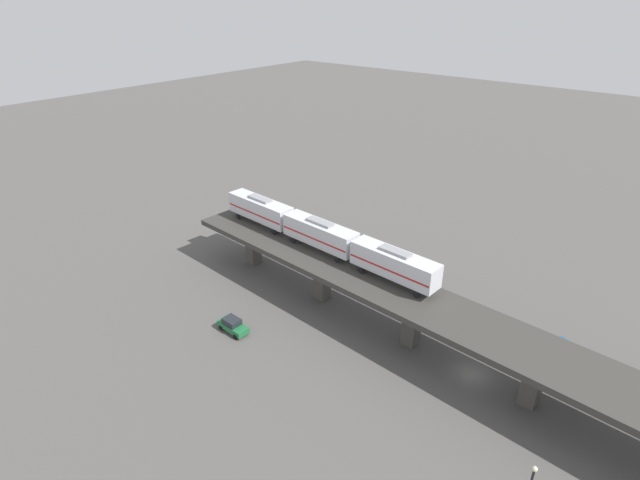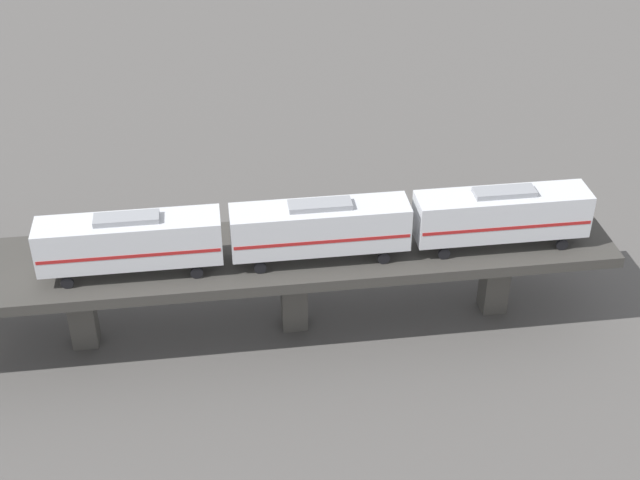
# 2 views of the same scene
# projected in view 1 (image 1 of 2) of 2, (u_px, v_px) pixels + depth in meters

# --- Properties ---
(ground_plane) EXTENTS (400.00, 400.00, 0.00)m
(ground_plane) POSITION_uv_depth(u_px,v_px,m) (472.00, 375.00, 57.42)
(ground_plane) COLOR #514F4C
(elevated_viaduct) EXTENTS (13.67, 92.33, 6.70)m
(elevated_viaduct) POSITION_uv_depth(u_px,v_px,m) (478.00, 334.00, 54.91)
(elevated_viaduct) COLOR #393733
(elevated_viaduct) RESTS_ON ground
(subway_train) EXTENTS (4.96, 37.30, 4.45)m
(subway_train) POSITION_uv_depth(u_px,v_px,m) (320.00, 233.00, 69.49)
(subway_train) COLOR silver
(subway_train) RESTS_ON elevated_viaduct
(street_car_green) EXTENTS (2.05, 4.45, 1.89)m
(street_car_green) POSITION_uv_depth(u_px,v_px,m) (233.00, 325.00, 64.28)
(street_car_green) COLOR #1E6638
(street_car_green) RESTS_ON ground
(delivery_truck) EXTENTS (4.91, 7.50, 3.20)m
(delivery_truck) POSITION_uv_depth(u_px,v_px,m) (578.00, 366.00, 56.15)
(delivery_truck) COLOR #333338
(delivery_truck) RESTS_ON ground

